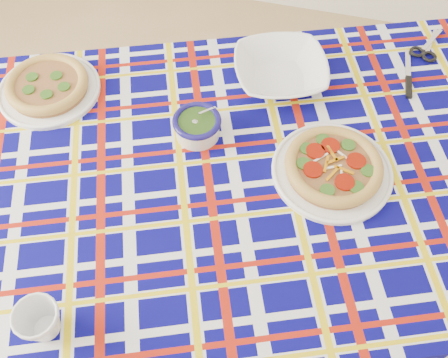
% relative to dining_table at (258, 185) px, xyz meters
% --- Properties ---
extents(floor, '(4.00, 4.00, 0.00)m').
position_rel_dining_table_xyz_m(floor, '(-0.40, -0.37, -0.67)').
color(floor, '#A38054').
rests_on(floor, ground).
extents(dining_table, '(1.82, 1.49, 0.74)m').
position_rel_dining_table_xyz_m(dining_table, '(0.00, 0.00, 0.00)').
color(dining_table, brown).
rests_on(dining_table, floor).
extents(tablecloth, '(1.86, 1.53, 0.10)m').
position_rel_dining_table_xyz_m(tablecloth, '(-0.00, -0.00, 0.02)').
color(tablecloth, '#07055B').
rests_on(tablecloth, dining_table).
extents(main_focaccia_plate, '(0.39, 0.39, 0.06)m').
position_rel_dining_table_xyz_m(main_focaccia_plate, '(0.18, 0.03, 0.11)').
color(main_focaccia_plate, brown).
rests_on(main_focaccia_plate, tablecloth).
extents(pesto_bowl, '(0.17, 0.17, 0.08)m').
position_rel_dining_table_xyz_m(pesto_bowl, '(-0.19, 0.07, 0.11)').
color(pesto_bowl, '#1B360E').
rests_on(pesto_bowl, tablecloth).
extents(serving_bowl, '(0.34, 0.34, 0.06)m').
position_rel_dining_table_xyz_m(serving_bowl, '(-0.01, 0.32, 0.11)').
color(serving_bowl, white).
rests_on(serving_bowl, tablecloth).
extents(second_focaccia_plate, '(0.40, 0.40, 0.05)m').
position_rel_dining_table_xyz_m(second_focaccia_plate, '(-0.63, 0.12, 0.10)').
color(second_focaccia_plate, brown).
rests_on(second_focaccia_plate, tablecloth).
extents(mug, '(0.12, 0.12, 0.09)m').
position_rel_dining_table_xyz_m(mug, '(-0.35, -0.51, 0.12)').
color(mug, white).
rests_on(mug, tablecloth).
extents(table_knife, '(0.03, 0.21, 0.01)m').
position_rel_dining_table_xyz_m(table_knife, '(0.35, 0.47, 0.08)').
color(table_knife, silver).
rests_on(table_knife, tablecloth).
extents(kitchen_scissors, '(0.14, 0.20, 0.02)m').
position_rel_dining_table_xyz_m(kitchen_scissors, '(0.41, 0.59, 0.08)').
color(kitchen_scissors, silver).
rests_on(kitchen_scissors, tablecloth).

